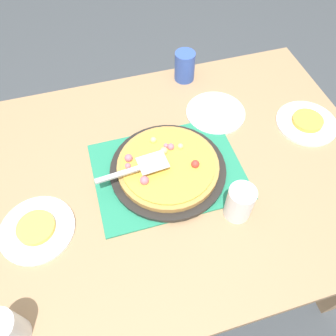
% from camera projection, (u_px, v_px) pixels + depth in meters
% --- Properties ---
extents(ground_plane, '(8.00, 8.00, 0.00)m').
position_uv_depth(ground_plane, '(168.00, 254.00, 1.72)').
color(ground_plane, '#3D4247').
extents(dining_table, '(1.40, 1.00, 0.75)m').
position_uv_depth(dining_table, '(168.00, 189.00, 1.19)').
color(dining_table, '#9E7A56').
rests_on(dining_table, ground_plane).
extents(placemat, '(0.48, 0.36, 0.01)m').
position_uv_depth(placemat, '(168.00, 171.00, 1.10)').
color(placemat, '#237F5B').
rests_on(placemat, dining_table).
extents(pizza_pan, '(0.38, 0.38, 0.01)m').
position_uv_depth(pizza_pan, '(168.00, 169.00, 1.09)').
color(pizza_pan, black).
rests_on(pizza_pan, placemat).
extents(pizza, '(0.33, 0.33, 0.05)m').
position_uv_depth(pizza, '(168.00, 165.00, 1.08)').
color(pizza, '#B78442').
rests_on(pizza, pizza_pan).
extents(plate_near_left, '(0.22, 0.22, 0.01)m').
position_uv_depth(plate_near_left, '(37.00, 229.00, 0.98)').
color(plate_near_left, white).
rests_on(plate_near_left, dining_table).
extents(plate_far_right, '(0.22, 0.22, 0.01)m').
position_uv_depth(plate_far_right, '(306.00, 123.00, 1.22)').
color(plate_far_right, white).
rests_on(plate_far_right, dining_table).
extents(plate_side, '(0.22, 0.22, 0.01)m').
position_uv_depth(plate_side, '(216.00, 113.00, 1.25)').
color(plate_side, white).
rests_on(plate_side, dining_table).
extents(served_slice_left, '(0.11, 0.11, 0.02)m').
position_uv_depth(served_slice_left, '(36.00, 228.00, 0.97)').
color(served_slice_left, '#EAB747').
rests_on(served_slice_left, plate_near_left).
extents(served_slice_right, '(0.11, 0.11, 0.02)m').
position_uv_depth(served_slice_right, '(308.00, 121.00, 1.21)').
color(served_slice_right, gold).
rests_on(served_slice_right, plate_far_right).
extents(cup_near, '(0.08, 0.08, 0.12)m').
position_uv_depth(cup_near, '(240.00, 203.00, 0.97)').
color(cup_near, white).
rests_on(cup_near, dining_table).
extents(cup_far, '(0.08, 0.08, 0.12)m').
position_uv_depth(cup_far, '(6.00, 330.00, 0.77)').
color(cup_far, white).
rests_on(cup_far, dining_table).
extents(cup_corner, '(0.08, 0.08, 0.12)m').
position_uv_depth(cup_corner, '(185.00, 66.00, 1.32)').
color(cup_corner, '#3351AD').
rests_on(cup_corner, dining_table).
extents(pizza_server, '(0.23, 0.08, 0.01)m').
position_uv_depth(pizza_server, '(138.00, 168.00, 1.03)').
color(pizza_server, silver).
rests_on(pizza_server, pizza).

